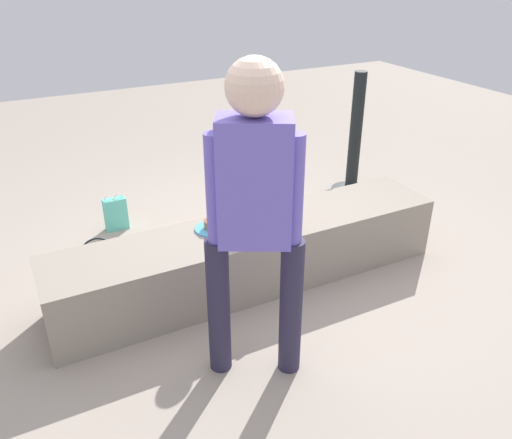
% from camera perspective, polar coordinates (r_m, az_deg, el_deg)
% --- Properties ---
extents(ground_plane, '(12.00, 12.00, 0.00)m').
position_cam_1_polar(ground_plane, '(3.60, -0.43, -6.86)').
color(ground_plane, '#A09284').
extents(concrete_ledge, '(2.67, 0.52, 0.43)m').
position_cam_1_polar(concrete_ledge, '(3.48, -0.45, -3.91)').
color(concrete_ledge, gray).
rests_on(concrete_ledge, ground_plane).
extents(child_seated, '(0.28, 0.33, 0.48)m').
position_cam_1_polar(child_seated, '(3.30, 0.21, 2.77)').
color(child_seated, '#16264E').
rests_on(child_seated, concrete_ledge).
extents(adult_standing, '(0.45, 0.34, 1.66)m').
position_cam_1_polar(adult_standing, '(2.39, -0.15, 1.88)').
color(adult_standing, '#28233C').
rests_on(adult_standing, ground_plane).
extents(cake_plate, '(0.22, 0.22, 0.07)m').
position_cam_1_polar(cake_plate, '(3.34, -4.88, -0.78)').
color(cake_plate, '#4CA5D8').
rests_on(cake_plate, concrete_ledge).
extents(gift_bag, '(0.18, 0.08, 0.31)m').
position_cam_1_polar(gift_bag, '(4.34, -15.21, 0.63)').
color(gift_bag, '#59C6B2').
rests_on(gift_bag, ground_plane).
extents(railing_post, '(0.36, 0.36, 1.13)m').
position_cam_1_polar(railing_post, '(4.82, 10.76, 7.54)').
color(railing_post, black).
rests_on(railing_post, ground_plane).
extents(water_bottle_near_gift, '(0.07, 0.07, 0.19)m').
position_cam_1_polar(water_bottle_near_gift, '(4.66, -2.27, 2.85)').
color(water_bottle_near_gift, silver).
rests_on(water_bottle_near_gift, ground_plane).
extents(water_bottle_far_side, '(0.07, 0.07, 0.22)m').
position_cam_1_polar(water_bottle_far_side, '(4.15, -2.72, -0.24)').
color(water_bottle_far_side, silver).
rests_on(water_bottle_far_side, ground_plane).
extents(party_cup_red, '(0.08, 0.08, 0.10)m').
position_cam_1_polar(party_cup_red, '(4.47, 6.38, 1.00)').
color(party_cup_red, red).
rests_on(party_cup_red, ground_plane).
extents(cake_box_white, '(0.40, 0.37, 0.11)m').
position_cam_1_polar(cake_box_white, '(3.86, -8.10, -3.55)').
color(cake_box_white, white).
rests_on(cake_box_white, ground_plane).
extents(handbag_black_leather, '(0.29, 0.13, 0.33)m').
position_cam_1_polar(handbag_black_leather, '(3.71, -16.96, -4.85)').
color(handbag_black_leather, black).
rests_on(handbag_black_leather, ground_plane).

